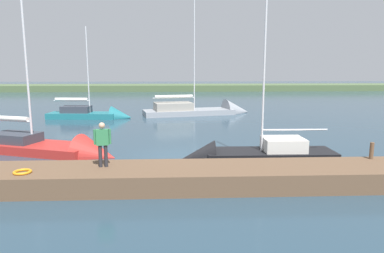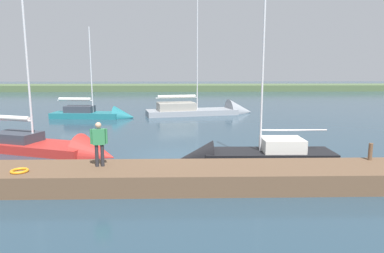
% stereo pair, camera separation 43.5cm
% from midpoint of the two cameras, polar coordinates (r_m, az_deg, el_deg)
% --- Properties ---
extents(ground_plane, '(200.00, 200.00, 0.00)m').
position_cam_midpoint_polar(ground_plane, '(18.53, -2.28, -4.88)').
color(ground_plane, '#263D4C').
extents(far_shoreline, '(180.00, 8.00, 2.40)m').
position_cam_midpoint_polar(far_shoreline, '(71.52, -1.65, 5.94)').
color(far_shoreline, '#4C603D').
rests_on(far_shoreline, ground_plane).
extents(dock_pier, '(23.95, 2.55, 0.80)m').
position_cam_midpoint_polar(dock_pier, '(13.81, -2.59, -8.28)').
color(dock_pier, brown).
rests_on(dock_pier, ground_plane).
extents(mooring_post_near, '(0.17, 0.17, 0.72)m').
position_cam_midpoint_polar(mooring_post_near, '(16.57, 27.92, -3.66)').
color(mooring_post_near, brown).
rests_on(mooring_post_near, dock_pier).
extents(life_ring_buoy, '(0.66, 0.66, 0.10)m').
position_cam_midpoint_polar(life_ring_buoy, '(14.46, -25.71, -6.58)').
color(life_ring_buoy, orange).
rests_on(life_ring_buoy, dock_pier).
extents(sailboat_inner_slip, '(9.86, 5.37, 10.29)m').
position_cam_midpoint_polar(sailboat_inner_slip, '(20.79, -21.75, -3.66)').
color(sailboat_inner_slip, '#B22823').
rests_on(sailboat_inner_slip, ground_plane).
extents(sailboat_behind_pier, '(7.80, 2.69, 9.19)m').
position_cam_midpoint_polar(sailboat_behind_pier, '(33.43, -14.64, 1.73)').
color(sailboat_behind_pier, '#1E6B75').
rests_on(sailboat_behind_pier, ground_plane).
extents(sailboat_far_right, '(7.72, 2.05, 9.14)m').
position_cam_midpoint_polar(sailboat_far_right, '(17.59, 9.49, -5.13)').
color(sailboat_far_right, black).
rests_on(sailboat_far_right, ground_plane).
extents(sailboat_mid_channel, '(11.16, 5.05, 12.85)m').
position_cam_midpoint_polar(sailboat_mid_channel, '(35.09, 3.27, 2.41)').
color(sailboat_mid_channel, gray).
rests_on(sailboat_mid_channel, ground_plane).
extents(person_on_dock, '(0.66, 0.29, 1.77)m').
position_cam_midpoint_polar(person_on_dock, '(13.97, -14.18, -2.29)').
color(person_on_dock, '#28282D').
rests_on(person_on_dock, dock_pier).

